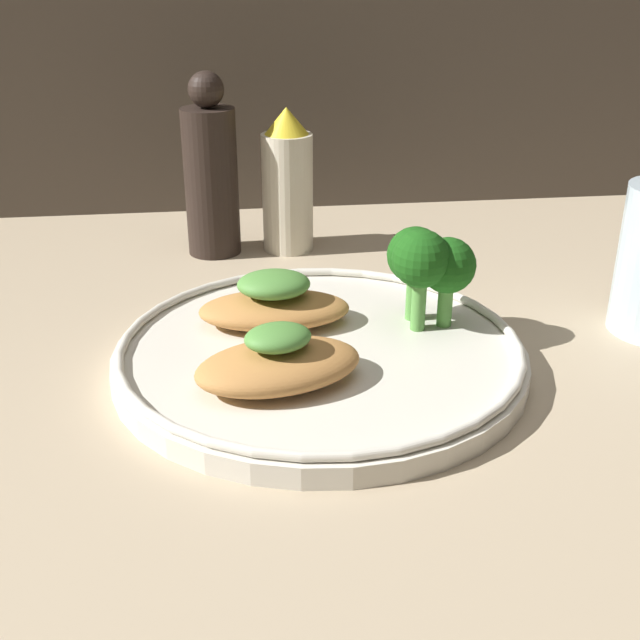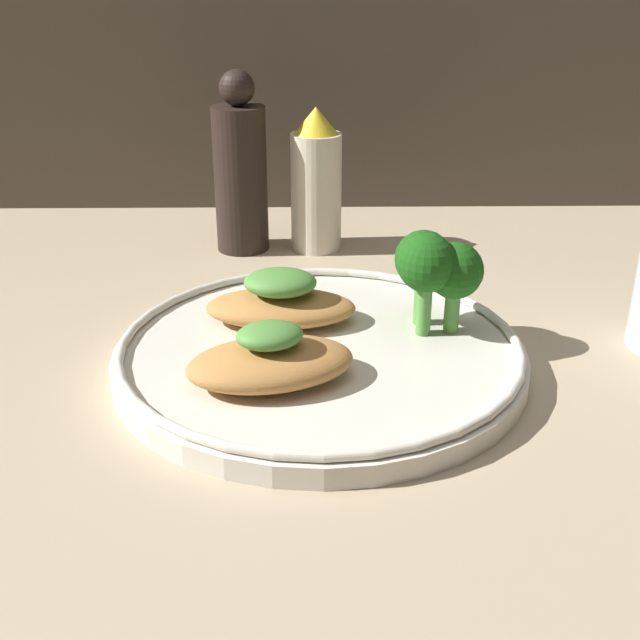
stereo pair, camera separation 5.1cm
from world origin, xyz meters
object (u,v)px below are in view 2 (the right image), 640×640
at_px(plate, 320,353).
at_px(broccoli_bunch, 434,266).
at_px(sauce_bottle, 317,183).
at_px(pepper_grinder, 240,172).

distance_m(plate, broccoli_bunch, 0.10).
relative_size(broccoli_bunch, sauce_bottle, 0.55).
distance_m(plate, pepper_grinder, 0.25).
distance_m(sauce_bottle, pepper_grinder, 0.07).
xyz_separation_m(sauce_bottle, pepper_grinder, (-0.07, 0.00, 0.01)).
height_order(broccoli_bunch, sauce_bottle, sauce_bottle).
bearing_deg(sauce_bottle, broccoli_bunch, -69.88).
relative_size(plate, pepper_grinder, 1.69).
bearing_deg(plate, sauce_bottle, 89.73).
bearing_deg(broccoli_bunch, sauce_bottle, 110.12).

